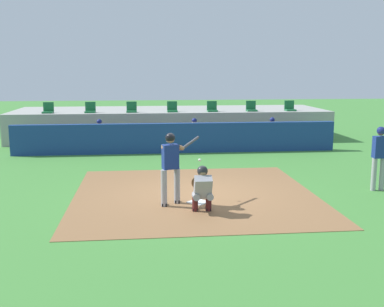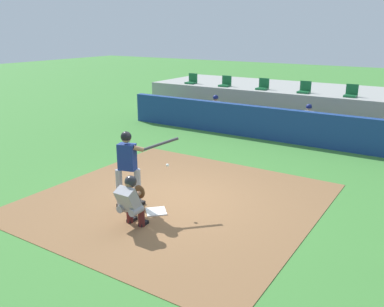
{
  "view_description": "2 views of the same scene",
  "coord_description": "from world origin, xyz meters",
  "px_view_note": "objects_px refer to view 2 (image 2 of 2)",
  "views": [
    {
      "loc": [
        -1.34,
        -12.02,
        3.3
      ],
      "look_at": [
        0.0,
        0.7,
        1.0
      ],
      "focal_mm": 43.51,
      "sensor_mm": 36.0,
      "label": 1
    },
    {
      "loc": [
        5.19,
        -7.41,
        3.96
      ],
      "look_at": [
        0.0,
        0.7,
        1.0
      ],
      "focal_mm": 38.09,
      "sensor_mm": 36.0,
      "label": 2
    }
  ],
  "objects_px": {
    "dugout_player_1": "(307,121)",
    "stadium_seat_4": "(351,93)",
    "home_plate": "(156,211)",
    "batter_at_plate": "(129,165)",
    "catcher_crouched": "(132,199)",
    "stadium_seat_2": "(263,86)",
    "stadium_seat_0": "(192,81)",
    "stadium_seat_1": "(225,83)",
    "stadium_seat_3": "(304,90)",
    "dugout_player_0": "(214,110)"
  },
  "relations": [
    {
      "from": "dugout_player_1",
      "to": "stadium_seat_4",
      "type": "bearing_deg",
      "value": 62.83
    },
    {
      "from": "home_plate",
      "to": "batter_at_plate",
      "type": "bearing_deg",
      "value": -173.47
    },
    {
      "from": "catcher_crouched",
      "to": "stadium_seat_4",
      "type": "distance_m",
      "value": 11.17
    },
    {
      "from": "batter_at_plate",
      "to": "stadium_seat_2",
      "type": "distance_m",
      "value": 10.34
    },
    {
      "from": "stadium_seat_0",
      "to": "stadium_seat_1",
      "type": "height_order",
      "value": "same"
    },
    {
      "from": "catcher_crouched",
      "to": "stadium_seat_1",
      "type": "relative_size",
      "value": 3.16
    },
    {
      "from": "batter_at_plate",
      "to": "stadium_seat_4",
      "type": "distance_m",
      "value": 10.58
    },
    {
      "from": "stadium_seat_2",
      "to": "stadium_seat_0",
      "type": "bearing_deg",
      "value": 180.0
    },
    {
      "from": "catcher_crouched",
      "to": "stadium_seat_2",
      "type": "height_order",
      "value": "stadium_seat_2"
    },
    {
      "from": "batter_at_plate",
      "to": "stadium_seat_0",
      "type": "relative_size",
      "value": 3.76
    },
    {
      "from": "batter_at_plate",
      "to": "stadium_seat_3",
      "type": "height_order",
      "value": "stadium_seat_3"
    },
    {
      "from": "dugout_player_0",
      "to": "stadium_seat_3",
      "type": "height_order",
      "value": "stadium_seat_3"
    },
    {
      "from": "stadium_seat_4",
      "to": "home_plate",
      "type": "bearing_deg",
      "value": -100.34
    },
    {
      "from": "catcher_crouched",
      "to": "stadium_seat_0",
      "type": "distance_m",
      "value": 12.34
    },
    {
      "from": "dugout_player_0",
      "to": "stadium_seat_3",
      "type": "bearing_deg",
      "value": 32.82
    },
    {
      "from": "stadium_seat_0",
      "to": "catcher_crouched",
      "type": "bearing_deg",
      "value": -63.11
    },
    {
      "from": "home_plate",
      "to": "stadium_seat_4",
      "type": "xyz_separation_m",
      "value": [
        1.86,
        10.18,
        1.51
      ]
    },
    {
      "from": "stadium_seat_4",
      "to": "catcher_crouched",
      "type": "bearing_deg",
      "value": -99.63
    },
    {
      "from": "stadium_seat_3",
      "to": "stadium_seat_4",
      "type": "bearing_deg",
      "value": 0.0
    },
    {
      "from": "dugout_player_1",
      "to": "stadium_seat_3",
      "type": "bearing_deg",
      "value": 111.78
    },
    {
      "from": "stadium_seat_1",
      "to": "catcher_crouched",
      "type": "bearing_deg",
      "value": -71.33
    },
    {
      "from": "stadium_seat_1",
      "to": "stadium_seat_4",
      "type": "distance_m",
      "value": 5.57
    },
    {
      "from": "stadium_seat_2",
      "to": "batter_at_plate",
      "type": "bearing_deg",
      "value": -83.44
    },
    {
      "from": "stadium_seat_1",
      "to": "stadium_seat_2",
      "type": "relative_size",
      "value": 1.0
    },
    {
      "from": "batter_at_plate",
      "to": "dugout_player_1",
      "type": "height_order",
      "value": "batter_at_plate"
    },
    {
      "from": "batter_at_plate",
      "to": "stadium_seat_1",
      "type": "bearing_deg",
      "value": 106.49
    },
    {
      "from": "home_plate",
      "to": "stadium_seat_0",
      "type": "distance_m",
      "value": 11.7
    },
    {
      "from": "batter_at_plate",
      "to": "dugout_player_0",
      "type": "relative_size",
      "value": 1.39
    },
    {
      "from": "dugout_player_0",
      "to": "stadium_seat_0",
      "type": "distance_m",
      "value": 3.27
    },
    {
      "from": "dugout_player_1",
      "to": "stadium_seat_0",
      "type": "height_order",
      "value": "stadium_seat_0"
    },
    {
      "from": "stadium_seat_3",
      "to": "stadium_seat_4",
      "type": "distance_m",
      "value": 1.86
    },
    {
      "from": "catcher_crouched",
      "to": "stadium_seat_0",
      "type": "xyz_separation_m",
      "value": [
        -5.57,
        10.97,
        0.93
      ]
    },
    {
      "from": "stadium_seat_3",
      "to": "stadium_seat_4",
      "type": "height_order",
      "value": "same"
    },
    {
      "from": "home_plate",
      "to": "dugout_player_0",
      "type": "xyz_separation_m",
      "value": [
        -3.15,
        8.14,
        0.65
      ]
    },
    {
      "from": "stadium_seat_1",
      "to": "stadium_seat_3",
      "type": "xyz_separation_m",
      "value": [
        3.71,
        0.0,
        0.0
      ]
    },
    {
      "from": "dugout_player_1",
      "to": "stadium_seat_2",
      "type": "distance_m",
      "value": 3.47
    },
    {
      "from": "stadium_seat_2",
      "to": "stadium_seat_4",
      "type": "distance_m",
      "value": 3.71
    },
    {
      "from": "home_plate",
      "to": "stadium_seat_4",
      "type": "height_order",
      "value": "stadium_seat_4"
    },
    {
      "from": "home_plate",
      "to": "stadium_seat_3",
      "type": "relative_size",
      "value": 0.92
    },
    {
      "from": "catcher_crouched",
      "to": "stadium_seat_1",
      "type": "bearing_deg",
      "value": 108.67
    },
    {
      "from": "home_plate",
      "to": "stadium_seat_4",
      "type": "bearing_deg",
      "value": 79.66
    },
    {
      "from": "dugout_player_1",
      "to": "dugout_player_0",
      "type": "bearing_deg",
      "value": 180.0
    },
    {
      "from": "dugout_player_1",
      "to": "stadium_seat_1",
      "type": "relative_size",
      "value": 2.71
    },
    {
      "from": "batter_at_plate",
      "to": "dugout_player_0",
      "type": "height_order",
      "value": "batter_at_plate"
    },
    {
      "from": "stadium_seat_2",
      "to": "stadium_seat_3",
      "type": "bearing_deg",
      "value": 0.0
    },
    {
      "from": "dugout_player_1",
      "to": "stadium_seat_4",
      "type": "relative_size",
      "value": 2.71
    },
    {
      "from": "home_plate",
      "to": "batter_at_plate",
      "type": "xyz_separation_m",
      "value": [
        -0.68,
        -0.08,
        1.01
      ]
    },
    {
      "from": "dugout_player_0",
      "to": "home_plate",
      "type": "bearing_deg",
      "value": -68.83
    },
    {
      "from": "stadium_seat_0",
      "to": "stadium_seat_3",
      "type": "bearing_deg",
      "value": 0.0
    },
    {
      "from": "dugout_player_0",
      "to": "dugout_player_1",
      "type": "xyz_separation_m",
      "value": [
        3.97,
        0.0,
        0.0
      ]
    }
  ]
}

